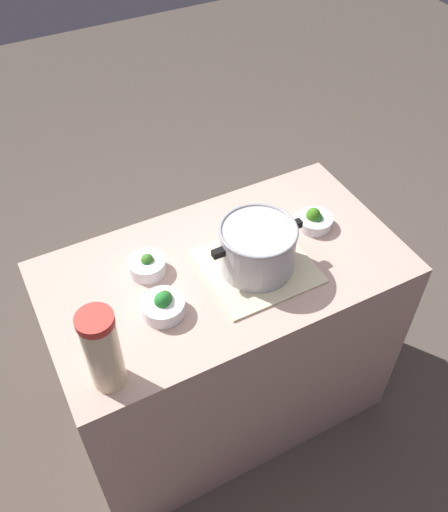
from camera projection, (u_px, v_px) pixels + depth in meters
name	position (u px, v px, depth m)	size (l,w,h in m)	color
ground_plane	(224.00, 399.00, 2.48)	(8.00, 8.00, 0.00)	#50453D
counter_slab	(224.00, 342.00, 2.16)	(1.22, 0.67, 0.87)	#C29E8F
dish_cloth	(256.00, 266.00, 1.85)	(0.35, 0.34, 0.01)	beige
cooking_pot	(257.00, 247.00, 1.78)	(0.32, 0.25, 0.17)	#B7B7BC
lemonade_pitcher	(103.00, 350.00, 1.45)	(0.10, 0.10, 0.28)	beige
broccoli_bowl_front	(163.00, 305.00, 1.69)	(0.14, 0.14, 0.09)	silver
broccoli_bowl_center	(315.00, 220.00, 1.97)	(0.13, 0.13, 0.08)	silver
broccoli_bowl_back	(147.00, 265.00, 1.82)	(0.12, 0.12, 0.07)	silver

